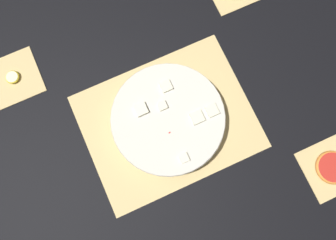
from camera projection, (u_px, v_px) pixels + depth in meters
ground_plane at (168, 122)px, 0.91m from camera, size 6.00×6.00×0.00m
bamboo_mat_center at (168, 122)px, 0.91m from camera, size 0.46×0.36×0.01m
coaster_mat_near_right at (14, 78)px, 0.93m from camera, size 0.15×0.15×0.01m
coaster_mat_far_left at (331, 168)px, 0.88m from camera, size 0.15×0.15×0.01m
fruit_salad_bowl at (168, 119)px, 0.87m from camera, size 0.30×0.30×0.06m
banana_coin_single at (12, 77)px, 0.92m from camera, size 0.04×0.04×0.01m
grapefruit_slice at (332, 167)px, 0.87m from camera, size 0.09×0.09×0.01m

